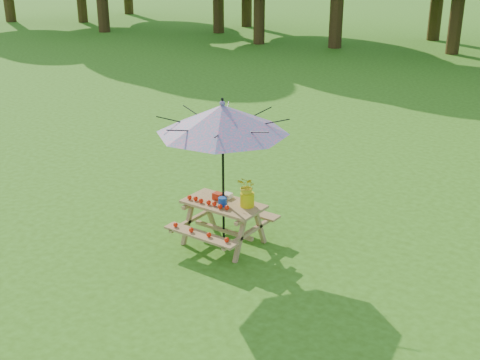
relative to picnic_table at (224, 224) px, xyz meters
The scene contains 5 objects.
picnic_table is the anchor object (origin of this frame).
patio_umbrella 1.62m from the picnic_table, 84.81° to the left, with size 2.31×2.31×2.25m.
produce_bins 0.40m from the picnic_table, 145.42° to the left, with size 0.34×0.42×0.13m.
tomatoes_row 0.44m from the picnic_table, 130.12° to the right, with size 0.77×0.13×0.07m, color red, non-canonical shape.
flower_bucket 0.69m from the picnic_table, 16.76° to the left, with size 0.31×0.28×0.46m.
Camera 1 is at (9.46, -2.61, 4.19)m, focal length 45.00 mm.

